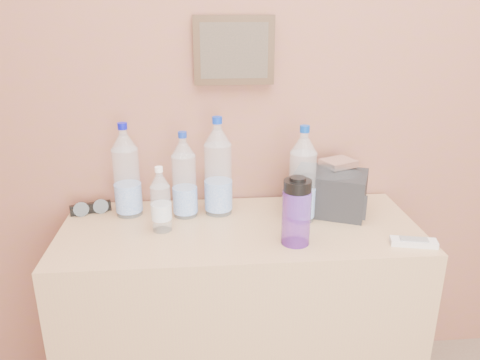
# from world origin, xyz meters

# --- Properties ---
(picture_frame) EXTENTS (0.30, 0.03, 0.25)m
(picture_frame) POSITION_xyz_m (-0.30, 1.98, 1.40)
(picture_frame) COLOR #382311
(picture_frame) RESTS_ON room_shell
(dresser) EXTENTS (1.29, 0.54, 0.81)m
(dresser) POSITION_xyz_m (-0.30, 1.71, 0.40)
(dresser) COLOR tan
(dresser) RESTS_ON ground
(pet_large_a) EXTENTS (0.10, 0.10, 0.36)m
(pet_large_a) POSITION_xyz_m (-0.71, 1.86, 0.96)
(pet_large_a) COLOR white
(pet_large_a) RESTS_ON dresser
(pet_large_b) EXTENTS (0.09, 0.09, 0.33)m
(pet_large_b) POSITION_xyz_m (-0.49, 1.83, 0.95)
(pet_large_b) COLOR white
(pet_large_b) RESTS_ON dresser
(pet_large_c) EXTENTS (0.10, 0.10, 0.38)m
(pet_large_c) POSITION_xyz_m (-0.37, 1.85, 0.97)
(pet_large_c) COLOR white
(pet_large_c) RESTS_ON dresser
(pet_large_d) EXTENTS (0.10, 0.10, 0.36)m
(pet_large_d) POSITION_xyz_m (-0.07, 1.76, 0.96)
(pet_large_d) COLOR #C5DCFD
(pet_large_d) RESTS_ON dresser
(pet_small) EXTENTS (0.07, 0.07, 0.24)m
(pet_small) POSITION_xyz_m (-0.57, 1.71, 0.91)
(pet_small) COLOR silver
(pet_small) RESTS_ON dresser
(nalgene_bottle) EXTENTS (0.10, 0.10, 0.23)m
(nalgene_bottle) POSITION_xyz_m (-0.12, 1.57, 0.92)
(nalgene_bottle) COLOR #5E269F
(nalgene_bottle) RESTS_ON dresser
(sunglasses) EXTENTS (0.16, 0.10, 0.04)m
(sunglasses) POSITION_xyz_m (-0.86, 1.88, 0.82)
(sunglasses) COLOR black
(sunglasses) RESTS_ON dresser
(ac_remote) EXTENTS (0.16, 0.08, 0.02)m
(ac_remote) POSITION_xyz_m (0.27, 1.52, 0.82)
(ac_remote) COLOR white
(ac_remote) RESTS_ON dresser
(toiletry_bag) EXTENTS (0.32, 0.28, 0.18)m
(toiletry_bag) POSITION_xyz_m (0.06, 1.82, 0.90)
(toiletry_bag) COLOR black
(toiletry_bag) RESTS_ON dresser
(foil_packet) EXTENTS (0.15, 0.14, 0.02)m
(foil_packet) POSITION_xyz_m (0.09, 1.83, 1.00)
(foil_packet) COLOR white
(foil_packet) RESTS_ON toiletry_bag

